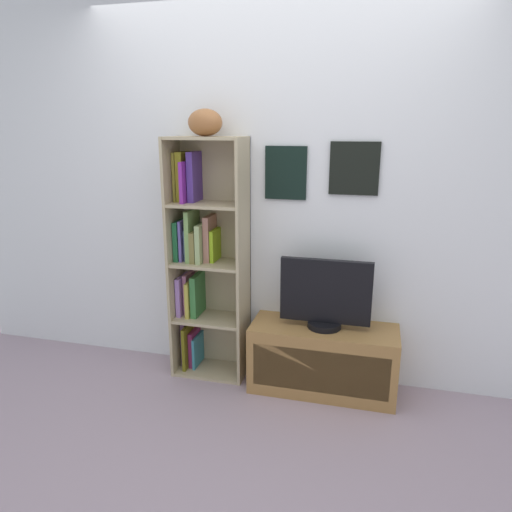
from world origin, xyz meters
name	(u,v)px	position (x,y,z in m)	size (l,w,h in m)	color
ground	(225,474)	(0.00, 0.00, -0.02)	(5.20, 5.20, 0.04)	gray
back_wall	(275,194)	(0.00, 1.13, 1.29)	(4.80, 0.08, 2.57)	silver
bookshelf	(202,260)	(-0.48, 0.99, 0.84)	(0.51, 0.30, 1.67)	tan
football	(205,123)	(-0.42, 0.95, 1.75)	(0.27, 0.17, 0.17)	#945B31
tv_stand	(323,359)	(0.39, 0.91, 0.23)	(0.96, 0.37, 0.46)	olive
television	(325,296)	(0.39, 0.91, 0.68)	(0.59, 0.22, 0.46)	black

